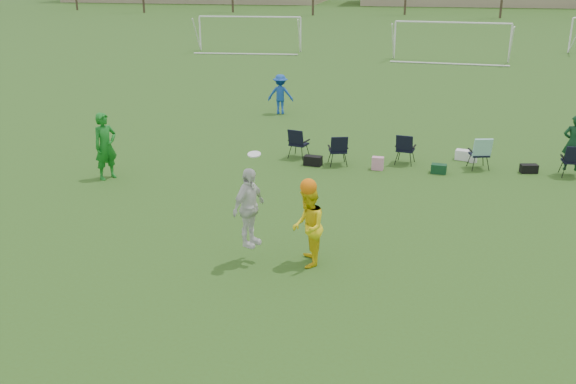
% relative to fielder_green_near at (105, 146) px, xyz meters
% --- Properties ---
extents(ground, '(260.00, 260.00, 0.00)m').
position_rel_fielder_green_near_xyz_m(ground, '(6.78, -4.88, -0.98)').
color(ground, '#32571B').
rests_on(ground, ground).
extents(fielder_green_near, '(0.78, 0.86, 1.96)m').
position_rel_fielder_green_near_xyz_m(fielder_green_near, '(0.00, 0.00, 0.00)').
color(fielder_green_near, '#14711D').
rests_on(fielder_green_near, ground).
extents(fielder_blue, '(1.11, 0.70, 1.65)m').
position_rel_fielder_green_near_xyz_m(fielder_blue, '(3.19, 9.45, -0.16)').
color(fielder_blue, '#1645AA').
rests_on(fielder_blue, ground).
extents(center_contest, '(1.97, 1.16, 2.45)m').
position_rel_fielder_green_near_xyz_m(center_contest, '(6.21, -4.58, 0.06)').
color(center_contest, white).
rests_on(center_contest, ground).
extents(sideline_setup, '(8.96, 1.97, 1.83)m').
position_rel_fielder_green_near_xyz_m(sideline_setup, '(9.66, 3.03, -0.44)').
color(sideline_setup, '#0F371C').
rests_on(sideline_setup, ground).
extents(goal_left, '(7.39, 0.76, 2.46)m').
position_rel_fielder_green_near_xyz_m(goal_left, '(-3.22, 29.12, 0.94)').
color(goal_left, white).
rests_on(goal_left, ground).
extents(goal_mid, '(7.40, 0.63, 2.46)m').
position_rel_fielder_green_near_xyz_m(goal_mid, '(10.78, 27.12, 0.94)').
color(goal_mid, white).
rests_on(goal_mid, ground).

